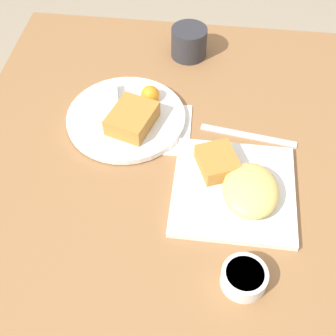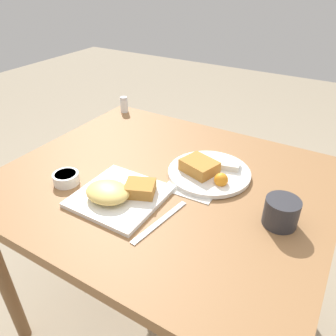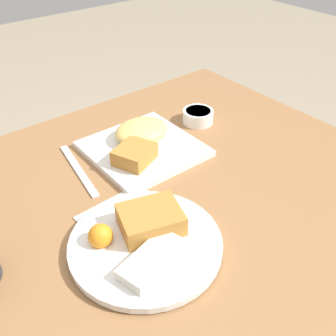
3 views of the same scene
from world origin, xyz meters
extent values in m
plane|color=gray|center=(0.00, 0.00, 0.00)|extent=(8.00, 8.00, 0.00)
cube|color=olive|center=(0.00, 0.00, 0.72)|extent=(1.05, 0.89, 0.04)
cylinder|color=brown|center=(0.46, -0.38, 0.35)|extent=(0.05, 0.05, 0.70)
cylinder|color=brown|center=(0.46, 0.38, 0.35)|extent=(0.05, 0.05, 0.70)
cube|color=silver|center=(0.10, 0.06, 0.74)|extent=(0.17, 0.24, 0.00)
cube|color=white|center=(-0.06, -0.16, 0.75)|extent=(0.25, 0.25, 0.01)
ellipsoid|color=#EFCC6B|center=(-0.08, -0.19, 0.78)|extent=(0.14, 0.11, 0.04)
cube|color=#B77A33|center=(-0.01, -0.12, 0.77)|extent=(0.11, 0.10, 0.04)
cylinder|color=white|center=(0.12, 0.09, 0.75)|extent=(0.27, 0.27, 0.01)
cube|color=#B77A33|center=(0.09, 0.07, 0.78)|extent=(0.13, 0.12, 0.04)
cube|color=silver|center=(0.14, 0.14, 0.77)|extent=(0.13, 0.08, 0.02)
sphere|color=orange|center=(0.18, 0.05, 0.77)|extent=(0.04, 0.04, 0.04)
cylinder|color=white|center=(-0.26, -0.18, 0.76)|extent=(0.08, 0.08, 0.04)
cylinder|color=beige|center=(-0.26, -0.18, 0.77)|extent=(0.07, 0.07, 0.00)
cube|color=silver|center=(0.10, -0.19, 0.74)|extent=(0.05, 0.22, 0.00)
cylinder|color=#2D2D33|center=(0.38, -0.03, 0.78)|extent=(0.09, 0.09, 0.08)
camera|label=1|loc=(-0.64, -0.09, 1.51)|focal=50.00mm
camera|label=2|loc=(0.47, -0.76, 1.34)|focal=35.00mm
camera|label=3|loc=(0.38, 0.49, 1.27)|focal=42.00mm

